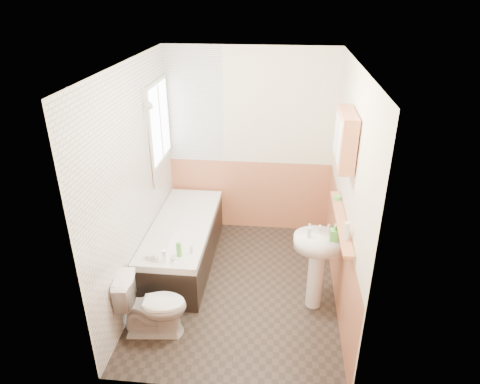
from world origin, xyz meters
name	(u,v)px	position (x,y,z in m)	size (l,w,h in m)	color
floor	(239,287)	(0.00, 0.00, 0.00)	(2.80, 2.80, 0.00)	black
ceiling	(238,65)	(0.00, 0.00, 2.50)	(2.80, 2.80, 0.00)	white
wall_back	(250,144)	(0.00, 1.41, 1.25)	(2.20, 0.02, 2.50)	#F4EAC9
wall_front	(218,273)	(0.00, -1.41, 1.25)	(2.20, 0.02, 2.50)	#F4EAC9
wall_left	(134,185)	(-1.11, 0.00, 1.25)	(0.02, 2.80, 2.50)	#F4EAC9
wall_right	(348,195)	(1.11, 0.00, 1.25)	(0.02, 2.80, 2.50)	#F4EAC9
wainscot_right	(338,257)	(1.09, 0.00, 0.50)	(0.01, 2.80, 1.00)	#D38056
wainscot_front	(220,346)	(0.00, -1.39, 0.50)	(2.20, 0.01, 1.00)	#D38056
wainscot_back	(249,195)	(0.00, 1.39, 0.50)	(2.20, 0.01, 1.00)	#D38056
tile_cladding_left	(136,185)	(-1.09, 0.00, 1.25)	(0.01, 2.80, 2.50)	white
tile_return_back	(194,105)	(-0.73, 1.39, 1.75)	(0.75, 0.01, 1.50)	white
window	(160,122)	(-1.06, 0.95, 1.65)	(0.03, 0.79, 0.99)	white
bathtub	(183,242)	(-0.73, 0.42, 0.29)	(0.70, 1.82, 0.71)	black
shower_riser	(149,132)	(-1.04, 0.44, 1.69)	(0.10, 0.08, 1.19)	silver
toilet	(153,305)	(-0.76, -0.78, 0.33)	(0.38, 0.67, 0.66)	white
sink	(317,257)	(0.84, -0.21, 0.62)	(0.51, 0.41, 0.99)	white
pine_shelf	(341,221)	(1.04, -0.19, 1.05)	(0.10, 1.27, 0.03)	#D38056
medicine_cabinet	(345,139)	(1.01, -0.03, 1.85)	(0.15, 0.58, 0.52)	#D38056
foam_can	(347,231)	(1.04, -0.55, 1.15)	(0.05, 0.05, 0.17)	silver
green_bottle	(346,227)	(1.04, -0.51, 1.17)	(0.04, 0.04, 0.20)	silver
black_jar	(337,198)	(1.04, 0.24, 1.09)	(0.07, 0.07, 0.05)	#59C647
soap_bottle	(334,237)	(0.98, -0.27, 0.92)	(0.08, 0.18, 0.08)	#59C647
clear_bottle	(309,233)	(0.73, -0.25, 0.93)	(0.04, 0.04, 0.11)	silver
blue_gel	(179,250)	(-0.60, -0.27, 0.65)	(0.05, 0.03, 0.17)	#59C647
cream_jar	(150,257)	(-0.89, -0.34, 0.59)	(0.09, 0.09, 0.05)	silver
orange_bottle	(191,250)	(-0.48, -0.19, 0.61)	(0.03, 0.03, 0.09)	silver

